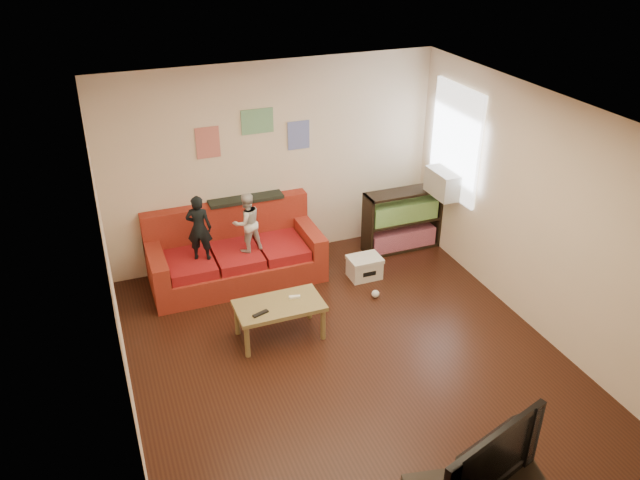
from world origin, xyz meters
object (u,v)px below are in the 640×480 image
object	(u,v)px
bookshelf	(402,223)
sofa	(235,255)
television	(481,455)
file_box	(365,267)
child_a	(199,228)
coffee_table	(279,308)
child_b	(247,223)

from	to	relation	value
bookshelf	sofa	bearing A→B (deg)	177.83
bookshelf	television	world-z (taller)	television
bookshelf	file_box	xyz separation A→B (m)	(-0.82, -0.54, -0.25)
bookshelf	television	distance (m)	4.53
television	child_a	bearing A→B (deg)	89.96
coffee_table	file_box	world-z (taller)	coffee_table
sofa	file_box	distance (m)	1.71
file_box	television	world-z (taller)	television
coffee_table	sofa	bearing A→B (deg)	95.69
child_b	bookshelf	distance (m)	2.31
bookshelf	child_b	bearing A→B (deg)	-177.87
sofa	child_b	xyz separation A→B (m)	(0.15, -0.18, 0.53)
child_a	file_box	xyz separation A→B (m)	(2.04, -0.46, -0.74)
sofa	coffee_table	bearing A→B (deg)	-84.31
coffee_table	television	bearing A→B (deg)	-76.63
coffee_table	child_a	bearing A→B (deg)	114.97
child_b	television	xyz separation A→B (m)	(0.68, -4.15, -0.13)
coffee_table	bookshelf	world-z (taller)	bookshelf
child_b	file_box	size ratio (longest dim) A/B	1.83
sofa	child_b	distance (m)	0.58
child_b	file_box	distance (m)	1.66
bookshelf	file_box	distance (m)	1.01
child_b	television	bearing A→B (deg)	86.90
bookshelf	coffee_table	bearing A→B (deg)	-148.83
television	child_b	bearing A→B (deg)	82.12
bookshelf	television	xyz separation A→B (m)	(-1.58, -4.23, 0.33)
sofa	child_b	size ratio (longest dim) A/B	2.81
child_a	bookshelf	xyz separation A→B (m)	(2.86, 0.08, -0.49)
child_a	bookshelf	world-z (taller)	child_a
television	sofa	bearing A→B (deg)	83.65
file_box	television	size ratio (longest dim) A/B	0.39
sofa	file_box	size ratio (longest dim) A/B	5.14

